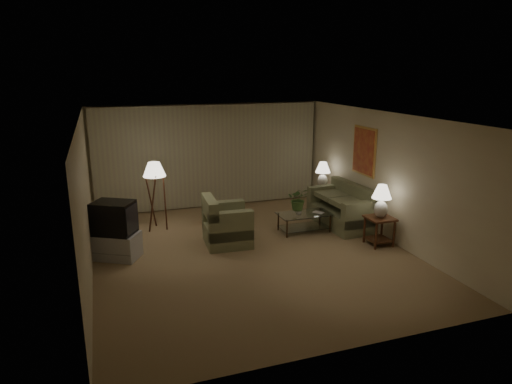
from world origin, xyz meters
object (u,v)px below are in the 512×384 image
Objects in this scene: coffee_table at (304,219)px; floor_lamp at (156,195)px; table_lamp_far at (323,172)px; ottoman at (218,214)px; sofa at (341,209)px; armchair at (227,225)px; vase at (298,211)px; table_lamp_near at (382,198)px; tv_cabinet at (116,246)px; side_table_far at (322,195)px; side_table_near at (379,226)px; crt_tv at (114,218)px.

floor_lamp is at bearing 158.62° from coffee_table.
ottoman is (-2.81, -0.16, -0.78)m from table_lamp_far.
table_lamp_far is at bearing 1.77° from floor_lamp.
table_lamp_far reaches higher than sofa.
vase is (1.69, 0.17, 0.09)m from armchair.
table_lamp_near is at bearing -40.93° from ottoman.
tv_cabinet reaches higher than ottoman.
table_lamp_near is at bearing -90.00° from side_table_far.
floor_lamp is at bearing 149.79° from side_table_near.
table_lamp_near is 5.31m from crt_tv.
coffee_table is at bearing -129.87° from side_table_far.
crt_tv is (-4.07, -0.18, 0.54)m from coffee_table.
sofa is at bearing 5.84° from coffee_table.
sofa is 1.36m from side_table_near.
side_table_far is 0.93× the size of ottoman.
sofa is at bearing 96.34° from table_lamp_near.
side_table_near is at bearing -47.95° from coffee_table.
tv_cabinet is (-4.07, -0.18, -0.03)m from coffee_table.
sofa is at bearing 33.06° from tv_cabinet.
side_table_far is at bearing 3.35° from ottoman.
table_lamp_far reaches higher than vase.
ottoman is (1.43, -0.03, -0.60)m from floor_lamp.
ottoman is at bearing -3.02° from armchair.
coffee_table is (-1.13, -1.35, -0.12)m from side_table_far.
armchair is 2.27m from crt_tv.
side_table_far is 1.76m from coffee_table.
table_lamp_far reaches higher than side_table_near.
side_table_far reaches higher than vase.
armchair is 1.06× the size of tv_cabinet.
crt_tv is at bearing 168.41° from table_lamp_near.
side_table_far is 2.67m from table_lamp_near.
vase is (-1.13, -0.10, 0.11)m from sofa.
tv_cabinet is 0.65× the size of floor_lamp.
sofa is at bearing 96.34° from side_table_near.
table_lamp_far is 4.42× the size of vase.
sofa is at bearing -96.84° from table_lamp_far.
ottoman is at bearing -115.14° from sofa.
side_table_far reaches higher than tv_cabinet.
floor_lamp is 10.38× the size of vase.
sofa is at bearing -80.99° from armchair.
side_table_near reaches higher than coffee_table.
side_table_near is 2.66m from table_lamp_far.
tv_cabinet is 3.93m from vase.
side_table_near is at bearing 18.25° from tv_cabinet.
ottoman is at bearing -176.65° from side_table_far.
tv_cabinet is (-5.20, 1.07, -0.16)m from side_table_near.
tv_cabinet is at bearing 94.08° from armchair.
table_lamp_near reaches higher than coffee_table.
table_lamp_far is (0.00, 2.60, -0.01)m from table_lamp_near.
coffee_table is at bearing 32.42° from crt_tv.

